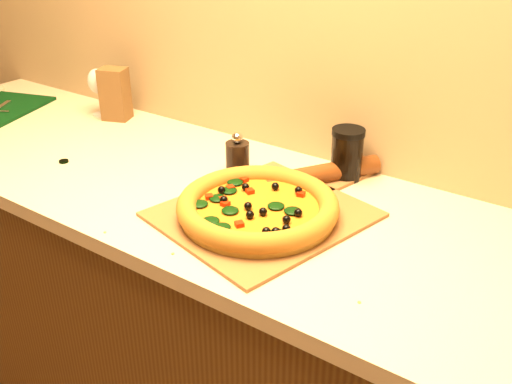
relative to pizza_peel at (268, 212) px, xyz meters
The scene contains 10 objects.
cabinet 0.48m from the pizza_peel, 150.90° to the left, with size 2.80×0.65×0.86m, color #46270F.
countertop 0.07m from the pizza_peel, 150.90° to the left, with size 2.84×0.68×0.04m, color #BDAB94.
pizza_peel is the anchor object (origin of this frame).
pizza 0.05m from the pizza_peel, 96.26° to the right, with size 0.37×0.37×0.05m.
bottle_cap 0.64m from the pizza_peel, behind, with size 0.03×0.03×0.01m, color black.
pepper_grinder 0.24m from the pizza_peel, 144.62° to the left, with size 0.06×0.06×0.12m.
rolling_pin 0.25m from the pizza_peel, 80.40° to the left, with size 0.22×0.33×0.05m.
wine_glass 0.90m from the pizza_peel, 163.94° to the left, with size 0.06×0.06×0.16m.
paper_bag 0.83m from the pizza_peel, 162.19° to the left, with size 0.09×0.07×0.17m, color brown.
dark_jar 0.29m from the pizza_peel, 77.89° to the left, with size 0.09×0.09×0.14m.
Camera 1 is at (0.70, 0.42, 1.56)m, focal length 40.00 mm.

